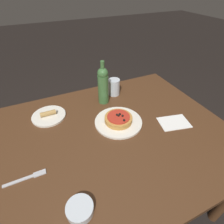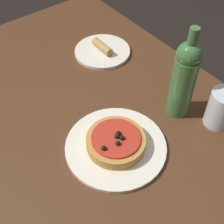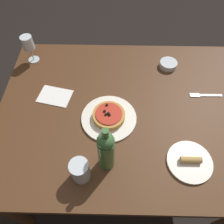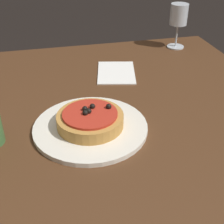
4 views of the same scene
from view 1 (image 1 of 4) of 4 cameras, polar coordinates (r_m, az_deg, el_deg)
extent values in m
plane|color=black|center=(1.59, -0.80, -25.66)|extent=(14.00, 14.00, 0.00)
cube|color=#4C2D19|center=(1.01, -1.15, -7.96)|extent=(1.39, 1.05, 0.03)
cylinder|color=#4C2D19|center=(1.80, 11.74, 0.20)|extent=(0.06, 0.06, 0.69)
cylinder|color=#4C2D19|center=(1.60, -30.41, -11.59)|extent=(0.06, 0.06, 0.69)
cylinder|color=white|center=(1.06, 2.09, -3.18)|extent=(0.29, 0.29, 0.01)
cylinder|color=#BC843D|center=(1.05, 2.12, -2.30)|extent=(0.17, 0.17, 0.03)
cylinder|color=#B72D1E|center=(1.04, 2.14, -1.52)|extent=(0.14, 0.14, 0.01)
sphere|color=black|center=(1.04, 1.66, -0.90)|extent=(0.01, 0.01, 0.01)
sphere|color=black|center=(1.04, 2.16, -1.12)|extent=(0.01, 0.01, 0.01)
sphere|color=black|center=(1.04, 2.17, -1.08)|extent=(0.01, 0.01, 0.01)
sphere|color=black|center=(1.03, 3.48, -1.23)|extent=(0.01, 0.01, 0.01)
sphere|color=black|center=(1.00, 3.98, -2.69)|extent=(0.01, 0.01, 0.01)
sphere|color=black|center=(1.05, 2.60, -0.70)|extent=(0.01, 0.01, 0.01)
cylinder|color=#3D6B38|center=(1.19, -2.87, 7.43)|extent=(0.07, 0.07, 0.20)
sphere|color=#3D6B38|center=(1.13, -3.06, 12.53)|extent=(0.07, 0.07, 0.07)
cylinder|color=#3D6B38|center=(1.11, -3.15, 14.76)|extent=(0.03, 0.03, 0.06)
cylinder|color=silver|center=(1.29, 0.69, 8.16)|extent=(0.08, 0.08, 0.12)
cylinder|color=silver|center=(0.76, -10.45, -28.71)|extent=(0.11, 0.11, 0.03)
cube|color=#B7B7BC|center=(0.92, -28.30, -19.24)|extent=(0.13, 0.01, 0.00)
cube|color=#B7B7BC|center=(0.90, -22.52, -18.00)|extent=(0.05, 0.03, 0.00)
cylinder|color=white|center=(1.18, -19.91, -1.19)|extent=(0.21, 0.21, 0.01)
cylinder|color=#B2894C|center=(1.16, -20.13, -0.40)|extent=(0.09, 0.03, 0.03)
cube|color=white|center=(1.13, 19.57, -3.24)|extent=(0.20, 0.16, 0.00)
camera|label=2|loc=(0.86, 46.51, 29.78)|focal=50.00mm
camera|label=3|loc=(1.39, -15.15, 47.78)|focal=35.00mm
camera|label=4|loc=(0.89, -42.12, 11.99)|focal=50.00mm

